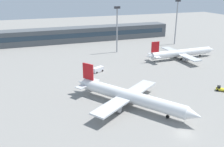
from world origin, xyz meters
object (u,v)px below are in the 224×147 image
object	(u,v)px
airplane_mid	(182,53)
floodlight_tower_east	(117,26)
airplane_near	(130,97)
service_van_white	(98,69)
floodlight_tower_west	(176,19)
baggage_tug_yellow	(221,89)

from	to	relation	value
airplane_mid	floodlight_tower_east	distance (m)	36.41
airplane_near	service_van_white	size ratio (longest dim) A/B	6.65
floodlight_tower_west	floodlight_tower_east	xyz separation A→B (m)	(-40.72, -6.23, -1.19)
airplane_near	service_van_white	xyz separation A→B (m)	(-0.32, 33.55, -2.11)
baggage_tug_yellow	floodlight_tower_west	size ratio (longest dim) A/B	0.14
service_van_white	airplane_near	bearing A→B (deg)	-89.45
airplane_mid	floodlight_tower_east	bearing A→B (deg)	138.74
airplane_near	airplane_mid	world-z (taller)	airplane_near
baggage_tug_yellow	airplane_mid	bearing A→B (deg)	74.95
service_van_white	floodlight_tower_west	size ratio (longest dim) A/B	0.21
service_van_white	floodlight_tower_west	bearing A→B (deg)	29.82
floodlight_tower_west	floodlight_tower_east	distance (m)	41.21
service_van_white	floodlight_tower_east	bearing A→B (deg)	55.77
baggage_tug_yellow	service_van_white	xyz separation A→B (m)	(-34.76, 33.35, 0.31)
airplane_mid	baggage_tug_yellow	xyz separation A→B (m)	(-10.37, -38.56, -2.21)
airplane_mid	service_van_white	xyz separation A→B (m)	(-45.13, -5.21, -1.89)
airplane_near	baggage_tug_yellow	world-z (taller)	airplane_near
airplane_near	floodlight_tower_west	distance (m)	91.04
baggage_tug_yellow	service_van_white	size ratio (longest dim) A/B	0.66
floodlight_tower_east	floodlight_tower_west	bearing A→B (deg)	8.70
floodlight_tower_west	floodlight_tower_east	world-z (taller)	floodlight_tower_west
floodlight_tower_west	baggage_tug_yellow	bearing A→B (deg)	-110.32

